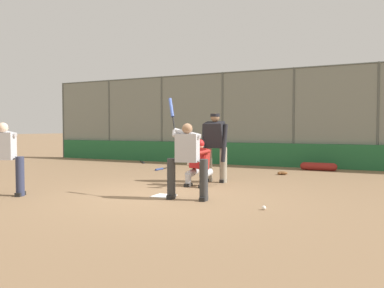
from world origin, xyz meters
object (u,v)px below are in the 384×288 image
(batter_on_deck, at_px, (3,156))
(baseball_loose, at_px, (264,208))
(umpire_home, at_px, (215,145))
(catcher_behind_plate, at_px, (198,162))
(batter_at_plate, at_px, (187,158))
(fielding_glove_on_dirt, at_px, (282,173))
(spare_bat_near_backstop, at_px, (160,169))
(equipment_bag_dugout_side, at_px, (318,167))
(spare_bat_by_padding, at_px, (143,162))

(batter_on_deck, xyz_separation_m, baseball_loose, (-5.26, -0.95, -0.80))
(umpire_home, bearing_deg, baseball_loose, 126.95)
(catcher_behind_plate, bearing_deg, baseball_loose, 141.51)
(batter_at_plate, distance_m, baseball_loose, 1.82)
(catcher_behind_plate, distance_m, baseball_loose, 2.93)
(batter_at_plate, distance_m, fielding_glove_on_dirt, 4.94)
(spare_bat_near_backstop, height_order, equipment_bag_dugout_side, equipment_bag_dugout_side)
(baseball_loose, bearing_deg, spare_bat_by_padding, -44.79)
(catcher_behind_plate, bearing_deg, batter_on_deck, 47.06)
(spare_bat_near_backstop, bearing_deg, catcher_behind_plate, 44.33)
(fielding_glove_on_dirt, relative_size, equipment_bag_dugout_side, 0.25)
(batter_on_deck, height_order, equipment_bag_dugout_side, batter_on_deck)
(batter_at_plate, bearing_deg, umpire_home, -88.99)
(batter_on_deck, bearing_deg, spare_bat_near_backstop, -118.41)
(umpire_home, distance_m, batter_on_deck, 4.96)
(batter_at_plate, distance_m, catcher_behind_plate, 1.75)
(batter_at_plate, distance_m, spare_bat_by_padding, 8.14)
(spare_bat_near_backstop, bearing_deg, spare_bat_by_padding, -134.72)
(batter_on_deck, distance_m, spare_bat_by_padding, 7.75)
(batter_at_plate, xyz_separation_m, umpire_home, (0.38, -2.48, 0.15))
(batter_on_deck, bearing_deg, baseball_loose, 167.04)
(batter_at_plate, bearing_deg, spare_bat_near_backstop, -62.16)
(fielding_glove_on_dirt, bearing_deg, baseball_loose, 97.95)
(batter_at_plate, height_order, spare_bat_near_backstop, batter_at_plate)
(batter_on_deck, height_order, baseball_loose, batter_on_deck)
(spare_bat_near_backstop, bearing_deg, equipment_bag_dugout_side, 113.54)
(spare_bat_near_backstop, bearing_deg, umpire_home, 55.52)
(catcher_behind_plate, xyz_separation_m, spare_bat_by_padding, (4.57, -4.67, -0.56))
(catcher_behind_plate, relative_size, spare_bat_by_padding, 1.74)
(catcher_behind_plate, xyz_separation_m, umpire_home, (-0.11, -0.82, 0.38))
(catcher_behind_plate, height_order, equipment_bag_dugout_side, catcher_behind_plate)
(umpire_home, relative_size, baseball_loose, 24.34)
(baseball_loose, distance_m, equipment_bag_dugout_side, 6.79)
(batter_at_plate, distance_m, umpire_home, 2.51)
(batter_at_plate, bearing_deg, equipment_bag_dugout_side, -112.82)
(umpire_home, distance_m, spare_bat_near_backstop, 3.48)
(catcher_behind_plate, height_order, umpire_home, umpire_home)
(spare_bat_near_backstop, relative_size, fielding_glove_on_dirt, 2.75)
(spare_bat_by_padding, bearing_deg, baseball_loose, 2.22)
(batter_at_plate, xyz_separation_m, spare_bat_by_padding, (5.06, -6.33, -0.78))
(catcher_behind_plate, height_order, spare_bat_by_padding, catcher_behind_plate)
(batter_on_deck, bearing_deg, catcher_behind_plate, -160.52)
(equipment_bag_dugout_side, bearing_deg, baseball_loose, 88.72)
(umpire_home, relative_size, fielding_glove_on_dirt, 6.02)
(spare_bat_by_padding, bearing_deg, fielding_glove_on_dirt, 32.59)
(batter_at_plate, relative_size, batter_on_deck, 0.96)
(catcher_behind_plate, xyz_separation_m, spare_bat_near_backstop, (2.64, -2.73, -0.56))
(spare_bat_by_padding, height_order, baseball_loose, baseball_loose)
(spare_bat_near_backstop, bearing_deg, batter_at_plate, 35.77)
(catcher_behind_plate, distance_m, umpire_home, 0.91)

